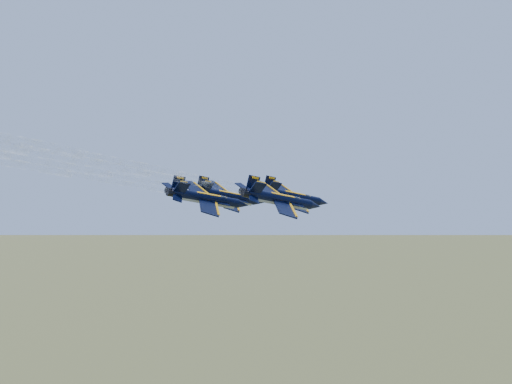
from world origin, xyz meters
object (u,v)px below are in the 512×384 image
Objects in this scene: jet_left at (228,196)px; jet_slot at (207,198)px; jet_right at (281,199)px; jet_lead at (294,196)px.

jet_slot is (5.87, -13.24, 0.00)m from jet_left.
jet_lead is at bearing 136.00° from jet_right.
jet_lead is 14.77m from jet_left.
jet_lead and jet_left have the same top height.
jet_slot is (-14.37, -4.62, 0.00)m from jet_right.
jet_left is 22.00m from jet_right.
jet_lead is at bearing 43.47° from jet_left.
jet_lead is 1.00× the size of jet_left.
jet_lead is at bearing 88.69° from jet_slot.
jet_left is at bearing 135.08° from jet_slot.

